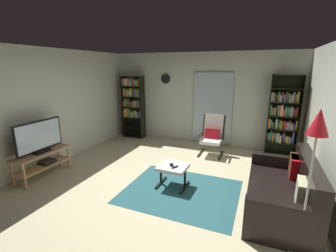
{
  "coord_description": "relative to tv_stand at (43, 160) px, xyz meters",
  "views": [
    {
      "loc": [
        1.68,
        -3.66,
        2.19
      ],
      "look_at": [
        -0.11,
        0.69,
        0.99
      ],
      "focal_mm": 24.83,
      "sensor_mm": 36.0,
      "label": 1
    }
  ],
  "objects": [
    {
      "name": "bookshelf_near_sofa",
      "position": [
        4.51,
        3.21,
        0.65
      ],
      "size": [
        0.72,
        0.3,
        2.02
      ],
      "color": "black",
      "rests_on": "ground"
    },
    {
      "name": "ottoman",
      "position": [
        2.6,
        0.61,
        0.0
      ],
      "size": [
        0.53,
        0.49,
        0.42
      ],
      "color": "white",
      "rests_on": "ground"
    },
    {
      "name": "tv_stand",
      "position": [
        0.0,
        0.0,
        0.0
      ],
      "size": [
        0.42,
        1.15,
        0.53
      ],
      "color": "tan",
      "rests_on": "ground"
    },
    {
      "name": "ground_plane",
      "position": [
        2.35,
        0.55,
        -0.34
      ],
      "size": [
        7.02,
        7.02,
        0.0
      ],
      "primitive_type": "plane",
      "color": "beige"
    },
    {
      "name": "cell_phone",
      "position": [
        2.56,
        0.62,
        0.08
      ],
      "size": [
        0.12,
        0.16,
        0.01
      ],
      "primitive_type": "cube",
      "rotation": [
        0.0,
        0.0,
        0.47
      ],
      "color": "black",
      "rests_on": "ottoman"
    },
    {
      "name": "leather_sofa",
      "position": [
        4.46,
        0.55,
        -0.03
      ],
      "size": [
        0.91,
        1.82,
        0.88
      ],
      "color": "black",
      "rests_on": "ground"
    },
    {
      "name": "wall_left",
      "position": [
        -0.35,
        0.55,
        0.96
      ],
      "size": [
        0.06,
        6.0,
        2.6
      ],
      "primitive_type": "cube",
      "color": "beige",
      "rests_on": "ground"
    },
    {
      "name": "tv_remote",
      "position": [
        2.66,
        0.55,
        0.08
      ],
      "size": [
        0.1,
        0.15,
        0.02
      ],
      "primitive_type": "cube",
      "rotation": [
        0.0,
        0.0,
        -0.45
      ],
      "color": "black",
      "rests_on": "ottoman"
    },
    {
      "name": "wall_clock",
      "position": [
        1.28,
        3.38,
        1.51
      ],
      "size": [
        0.29,
        0.03,
        0.29
      ],
      "color": "silver"
    },
    {
      "name": "lounge_armchair",
      "position": [
        2.91,
        2.61,
        0.19
      ],
      "size": [
        0.57,
        0.66,
        1.02
      ],
      "color": "black",
      "rests_on": "ground"
    },
    {
      "name": "area_rug",
      "position": [
        2.8,
        0.48,
        -0.34
      ],
      "size": [
        2.0,
        1.65,
        0.01
      ],
      "primitive_type": "cube",
      "color": "#285A60",
      "rests_on": "ground"
    },
    {
      "name": "glass_door_panel",
      "position": [
        2.71,
        3.39,
        0.71
      ],
      "size": [
        1.1,
        0.01,
        2.0
      ],
      "primitive_type": "cube",
      "color": "silver"
    },
    {
      "name": "wall_back",
      "position": [
        2.35,
        3.45,
        0.96
      ],
      "size": [
        5.6,
        0.06,
        2.6
      ],
      "primitive_type": "cube",
      "color": "beige",
      "rests_on": "ground"
    },
    {
      "name": "bookshelf_near_tv",
      "position": [
        0.26,
        3.16,
        0.78
      ],
      "size": [
        0.69,
        0.3,
        1.94
      ],
      "color": "black",
      "rests_on": "ground"
    },
    {
      "name": "television",
      "position": [
        0.0,
        -0.02,
        0.49
      ],
      "size": [
        0.2,
        1.02,
        0.65
      ],
      "color": "black",
      "rests_on": "tv_stand"
    },
    {
      "name": "floor_lamp_by_sofa",
      "position": [
        4.58,
        -0.35,
        1.14
      ],
      "size": [
        0.22,
        0.22,
        1.78
      ],
      "color": "#A5A5AD",
      "rests_on": "ground"
    }
  ]
}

